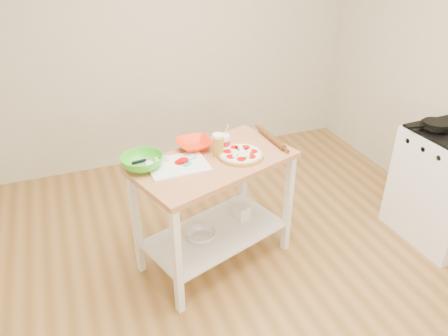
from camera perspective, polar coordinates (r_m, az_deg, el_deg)
The scene contains 15 objects.
room_shell at distance 2.60m, azimuth 6.04°, elevation 6.44°, with size 4.04×4.54×2.74m.
prep_island at distance 3.19m, azimuth -1.25°, elevation -2.93°, with size 1.27×0.94×0.90m.
gas_stove at distance 4.00m, azimuth 27.26°, elevation -2.14°, with size 0.64×0.74×1.11m.
skillet at distance 3.78m, azimuth 25.87°, elevation 5.07°, with size 0.36×0.23×0.03m.
pizza at distance 3.10m, azimuth 2.19°, elevation 1.82°, with size 0.33×0.33×0.05m.
cutting_board at distance 3.00m, azimuth -6.14°, elevation 0.43°, with size 0.40×0.31×0.04m.
spatula at distance 3.02m, azimuth -4.52°, elevation 0.86°, with size 0.13×0.11×0.01m.
knife at distance 3.07m, azimuth -10.23°, elevation 1.04°, with size 0.27×0.06×0.01m.
orange_bowl at distance 3.21m, azimuth -3.91°, elevation 3.10°, with size 0.26×0.26×0.06m, color #FF320B.
green_bowl at distance 2.99m, azimuth -10.66°, elevation 0.78°, with size 0.29×0.29×0.09m, color green.
beer_pint at distance 3.08m, azimuth -0.77°, elevation 3.05°, with size 0.08×0.08×0.16m.
yogurt_tub at distance 3.19m, azimuth -0.04°, elevation 3.41°, with size 0.09×0.09×0.19m.
rolling_pin at distance 3.34m, azimuth 6.21°, elevation 3.91°, with size 0.04×0.04×0.37m, color brown.
shelf_glass_bowl at distance 3.33m, azimuth -3.00°, elevation -8.83°, with size 0.22×0.22×0.07m, color silver.
shelf_bin at distance 3.55m, azimuth 2.33°, elevation -5.71°, with size 0.11×0.11×0.11m, color white.
Camera 1 is at (-1.11, -2.11, 2.38)m, focal length 35.00 mm.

